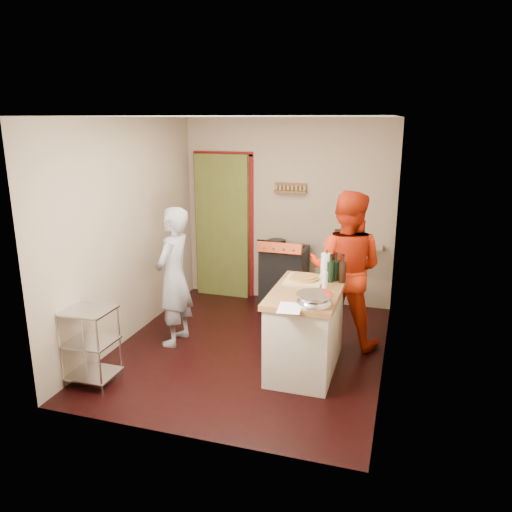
# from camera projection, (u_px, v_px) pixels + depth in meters

# --- Properties ---
(floor) EXTENTS (3.50, 3.50, 0.00)m
(floor) POSITION_uv_depth(u_px,v_px,m) (250.00, 348.00, 5.80)
(floor) COLOR black
(floor) RESTS_ON ground
(back_wall) EXTENTS (3.00, 0.44, 2.60)m
(back_wall) POSITION_uv_depth(u_px,v_px,m) (245.00, 221.00, 7.32)
(back_wall) COLOR gray
(back_wall) RESTS_ON ground
(left_wall) EXTENTS (0.04, 3.50, 2.60)m
(left_wall) POSITION_uv_depth(u_px,v_px,m) (129.00, 231.00, 5.88)
(left_wall) COLOR gray
(left_wall) RESTS_ON ground
(right_wall) EXTENTS (0.04, 3.50, 2.60)m
(right_wall) POSITION_uv_depth(u_px,v_px,m) (391.00, 250.00, 5.03)
(right_wall) COLOR gray
(right_wall) RESTS_ON ground
(ceiling) EXTENTS (3.00, 3.50, 0.02)m
(ceiling) POSITION_uv_depth(u_px,v_px,m) (249.00, 116.00, 5.11)
(ceiling) COLOR white
(ceiling) RESTS_ON back_wall
(stove) EXTENTS (0.60, 0.63, 1.00)m
(stove) POSITION_uv_depth(u_px,v_px,m) (284.00, 276.00, 6.98)
(stove) COLOR black
(stove) RESTS_ON ground
(wire_shelving) EXTENTS (0.48, 0.40, 0.80)m
(wire_shelving) POSITION_uv_depth(u_px,v_px,m) (90.00, 342.00, 4.94)
(wire_shelving) COLOR silver
(wire_shelving) RESTS_ON ground
(island) EXTENTS (0.70, 1.31, 1.19)m
(island) POSITION_uv_depth(u_px,v_px,m) (306.00, 327.00, 5.23)
(island) COLOR beige
(island) RESTS_ON ground
(person_stripe) EXTENTS (0.41, 0.61, 1.63)m
(person_stripe) POSITION_uv_depth(u_px,v_px,m) (174.00, 277.00, 5.76)
(person_stripe) COLOR silver
(person_stripe) RESTS_ON ground
(person_red) EXTENTS (0.94, 0.77, 1.82)m
(person_red) POSITION_uv_depth(u_px,v_px,m) (345.00, 270.00, 5.72)
(person_red) COLOR red
(person_red) RESTS_ON ground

